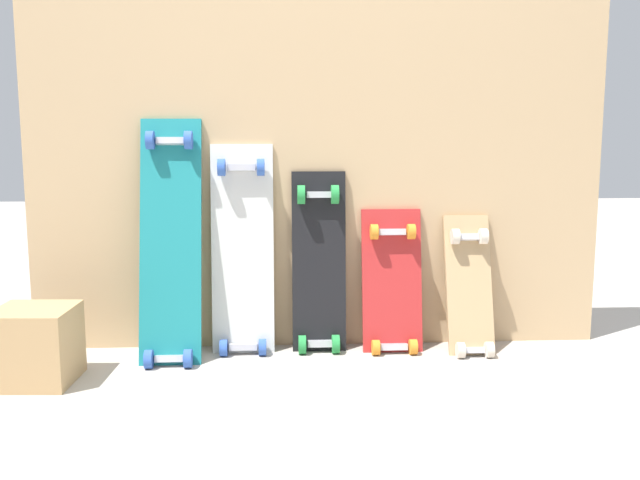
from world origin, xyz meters
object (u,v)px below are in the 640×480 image
object	(u,v)px
skateboard_white	(243,257)
skateboard_red	(392,289)
skateboard_black	(318,269)
skateboard_teal	(170,249)
skateboard_natural	(470,293)
wooden_crate	(35,345)

from	to	relation	value
skateboard_white	skateboard_red	xyz separation A→B (m)	(0.58, -0.02, -0.13)
skateboard_white	skateboard_red	world-z (taller)	skateboard_white
skateboard_white	skateboard_black	distance (m)	0.29
skateboard_teal	skateboard_white	world-z (taller)	skateboard_teal
skateboard_teal	skateboard_red	bearing A→B (deg)	3.71
skateboard_white	skateboard_natural	world-z (taller)	skateboard_white
skateboard_black	skateboard_red	world-z (taller)	skateboard_black
skateboard_black	skateboard_natural	bearing A→B (deg)	-5.11
skateboard_black	wooden_crate	distance (m)	1.05
skateboard_black	skateboard_teal	bearing A→B (deg)	-172.46
skateboard_natural	skateboard_teal	bearing A→B (deg)	-178.95
skateboard_white	skateboard_black	world-z (taller)	skateboard_white
skateboard_white	skateboard_natural	distance (m)	0.89
skateboard_teal	skateboard_black	size ratio (longest dim) A/B	1.27
skateboard_teal	wooden_crate	xyz separation A→B (m)	(-0.43, -0.25, -0.29)
skateboard_white	wooden_crate	world-z (taller)	skateboard_white
skateboard_red	skateboard_natural	world-z (taller)	skateboard_red
skateboard_white	skateboard_red	bearing A→B (deg)	-1.55
skateboard_teal	skateboard_red	distance (m)	0.86
skateboard_black	wooden_crate	xyz separation A→B (m)	(-0.98, -0.32, -0.19)
skateboard_black	wooden_crate	bearing A→B (deg)	-161.88
skateboard_teal	wooden_crate	world-z (taller)	skateboard_teal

